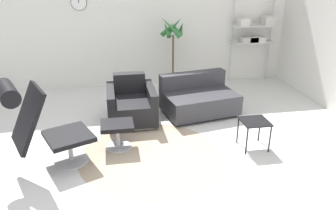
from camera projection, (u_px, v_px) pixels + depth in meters
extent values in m
plane|color=silver|center=(147.00, 155.00, 4.42)|extent=(12.00, 12.00, 0.00)
cube|color=silver|center=(129.00, 19.00, 6.61)|extent=(12.00, 0.06, 2.80)
cylinder|color=black|center=(79.00, 3.00, 6.30)|extent=(0.30, 0.01, 0.30)
cylinder|color=white|center=(79.00, 3.00, 6.30)|extent=(0.29, 0.02, 0.29)
cube|color=black|center=(78.00, 0.00, 6.27)|extent=(0.01, 0.01, 0.09)
cylinder|color=tan|center=(151.00, 155.00, 4.40)|extent=(1.92, 1.92, 0.01)
cylinder|color=#BCBCC1|center=(72.00, 161.00, 4.26)|extent=(0.58, 0.58, 0.02)
cylinder|color=#BCBCC1|center=(70.00, 150.00, 4.19)|extent=(0.06, 0.06, 0.31)
cube|color=black|center=(69.00, 136.00, 4.12)|extent=(0.72, 0.74, 0.06)
cube|color=black|center=(28.00, 117.00, 3.76)|extent=(0.57, 0.68, 0.70)
cylinder|color=black|center=(7.00, 93.00, 3.55)|extent=(0.39, 0.55, 0.20)
cylinder|color=#BCBCC1|center=(118.00, 146.00, 4.60)|extent=(0.36, 0.36, 0.02)
cylinder|color=#BCBCC1|center=(118.00, 137.00, 4.54)|extent=(0.05, 0.05, 0.29)
cube|color=black|center=(117.00, 125.00, 4.47)|extent=(0.44, 0.38, 0.06)
cube|color=silver|center=(132.00, 120.00, 5.37)|extent=(0.63, 0.71, 0.06)
cube|color=black|center=(132.00, 109.00, 5.30)|extent=(0.53, 0.87, 0.33)
cube|color=black|center=(129.00, 83.00, 5.48)|extent=(0.52, 0.18, 0.33)
cube|color=black|center=(151.00, 102.00, 5.32)|extent=(0.13, 0.86, 0.52)
cube|color=black|center=(111.00, 105.00, 5.21)|extent=(0.13, 0.86, 0.52)
cube|color=black|center=(199.00, 112.00, 5.67)|extent=(1.19, 0.88, 0.05)
cube|color=#333338|center=(200.00, 102.00, 5.60)|extent=(1.33, 1.03, 0.33)
cube|color=#333338|center=(193.00, 80.00, 5.75)|extent=(1.21, 0.42, 0.27)
cube|color=black|center=(255.00, 121.00, 4.45)|extent=(0.37, 0.37, 0.02)
cylinder|color=black|center=(247.00, 141.00, 4.36)|extent=(0.02, 0.02, 0.39)
cylinder|color=black|center=(270.00, 139.00, 4.41)|extent=(0.02, 0.02, 0.39)
cylinder|color=black|center=(238.00, 130.00, 4.65)|extent=(0.02, 0.02, 0.39)
cylinder|color=black|center=(259.00, 129.00, 4.71)|extent=(0.02, 0.02, 0.39)
cylinder|color=silver|center=(173.00, 84.00, 6.81)|extent=(0.33, 0.33, 0.23)
cylinder|color=#382819|center=(173.00, 79.00, 6.78)|extent=(0.30, 0.30, 0.02)
cylinder|color=brown|center=(173.00, 57.00, 6.60)|extent=(0.04, 0.04, 0.90)
cone|color=#2D6B33|center=(181.00, 28.00, 6.40)|extent=(0.11, 0.38, 0.33)
cone|color=#2D6B33|center=(174.00, 26.00, 6.49)|extent=(0.35, 0.22, 0.37)
cone|color=#2D6B33|center=(168.00, 29.00, 6.50)|extent=(0.36, 0.27, 0.29)
cone|color=#2D6B33|center=(167.00, 29.00, 6.34)|extent=(0.16, 0.34, 0.31)
cone|color=#2D6B33|center=(171.00, 28.00, 6.20)|extent=(0.43, 0.26, 0.41)
cone|color=#2D6B33|center=(176.00, 29.00, 6.30)|extent=(0.30, 0.21, 0.31)
cylinder|color=#BCBCC1|center=(232.00, 36.00, 6.99)|extent=(0.03, 0.03, 2.03)
cylinder|color=#BCBCC1|center=(270.00, 34.00, 7.13)|extent=(0.03, 0.03, 2.03)
cube|color=silver|center=(253.00, 42.00, 7.00)|extent=(0.94, 0.28, 0.02)
cube|color=silver|center=(255.00, 26.00, 6.87)|extent=(0.94, 0.28, 0.02)
cube|color=beige|center=(256.00, 39.00, 6.98)|extent=(0.36, 0.24, 0.10)
cube|color=silver|center=(244.00, 22.00, 6.79)|extent=(0.20, 0.24, 0.14)
cube|color=#B7B2A8|center=(249.00, 39.00, 6.95)|extent=(0.36, 0.24, 0.12)
cube|color=beige|center=(268.00, 20.00, 6.87)|extent=(0.23, 0.24, 0.18)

